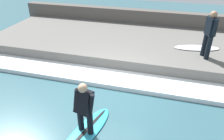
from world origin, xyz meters
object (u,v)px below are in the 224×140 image
at_px(surfer_riding, 84,106).
at_px(surfer_waiting_near, 210,32).
at_px(surfboard_waiting_near, 197,48).
at_px(surfboard_riding, 86,131).

relative_size(surfer_riding, surfer_waiting_near, 0.83).
xyz_separation_m(surfer_riding, surfer_waiting_near, (4.25, -3.10, 0.66)).
height_order(surfer_waiting_near, surfboard_waiting_near, surfer_waiting_near).
bearing_deg(surfboard_waiting_near, surfboard_riding, 149.96).
relative_size(surfer_riding, surfboard_waiting_near, 0.76).
relative_size(surfboard_riding, surfer_waiting_near, 1.23).
distance_m(surfer_waiting_near, surfboard_waiting_near, 1.22).
distance_m(surfboard_riding, surfer_waiting_near, 5.47).
relative_size(surfer_waiting_near, surfboard_waiting_near, 0.92).
bearing_deg(surfer_riding, surfboard_riding, -7.13).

